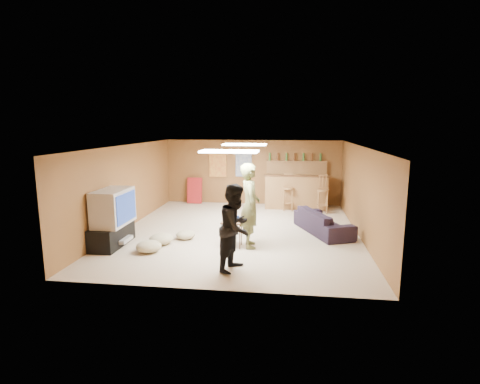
# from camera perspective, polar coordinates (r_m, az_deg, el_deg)

# --- Properties ---
(ground) EXTENTS (7.00, 7.00, 0.00)m
(ground) POSITION_cam_1_polar(r_m,az_deg,el_deg) (9.72, -0.15, -6.02)
(ground) COLOR tan
(ground) RESTS_ON ground
(ceiling) EXTENTS (6.00, 7.00, 0.02)m
(ceiling) POSITION_cam_1_polar(r_m,az_deg,el_deg) (9.34, -0.16, 7.04)
(ceiling) COLOR silver
(ceiling) RESTS_ON ground
(wall_back) EXTENTS (6.00, 0.02, 2.20)m
(wall_back) POSITION_cam_1_polar(r_m,az_deg,el_deg) (12.91, 1.89, 3.03)
(wall_back) COLOR brown
(wall_back) RESTS_ON ground
(wall_front) EXTENTS (6.00, 0.02, 2.20)m
(wall_front) POSITION_cam_1_polar(r_m,az_deg,el_deg) (6.10, -4.51, -5.23)
(wall_front) COLOR brown
(wall_front) RESTS_ON ground
(wall_left) EXTENTS (0.02, 7.00, 2.20)m
(wall_left) POSITION_cam_1_polar(r_m,az_deg,el_deg) (10.30, -16.94, 0.74)
(wall_left) COLOR brown
(wall_left) RESTS_ON ground
(wall_right) EXTENTS (0.02, 7.00, 2.20)m
(wall_right) POSITION_cam_1_polar(r_m,az_deg,el_deg) (9.56, 17.98, -0.04)
(wall_right) COLOR brown
(wall_right) RESTS_ON ground
(tv_stand) EXTENTS (0.55, 1.30, 0.50)m
(tv_stand) POSITION_cam_1_polar(r_m,az_deg,el_deg) (9.04, -18.93, -6.20)
(tv_stand) COLOR black
(tv_stand) RESTS_ON ground
(dvd_box) EXTENTS (0.35, 0.50, 0.08)m
(dvd_box) POSITION_cam_1_polar(r_m,az_deg,el_deg) (8.98, -17.63, -6.91)
(dvd_box) COLOR #B2B2B7
(dvd_box) RESTS_ON tv_stand
(tv_body) EXTENTS (0.60, 1.10, 0.80)m
(tv_body) POSITION_cam_1_polar(r_m,az_deg,el_deg) (8.86, -18.77, -2.19)
(tv_body) COLOR #B2B2B7
(tv_body) RESTS_ON tv_stand
(tv_screen) EXTENTS (0.02, 0.95, 0.65)m
(tv_screen) POSITION_cam_1_polar(r_m,az_deg,el_deg) (8.73, -16.94, -2.27)
(tv_screen) COLOR navy
(tv_screen) RESTS_ON tv_body
(bar_counter) EXTENTS (2.00, 0.60, 1.10)m
(bar_counter) POSITION_cam_1_polar(r_m,az_deg,el_deg) (12.39, 8.55, 0.04)
(bar_counter) COLOR brown
(bar_counter) RESTS_ON ground
(bar_lip) EXTENTS (2.10, 0.12, 0.05)m
(bar_lip) POSITION_cam_1_polar(r_m,az_deg,el_deg) (12.06, 8.64, 2.41)
(bar_lip) COLOR #462A16
(bar_lip) RESTS_ON bar_counter
(bar_shelf) EXTENTS (2.00, 0.18, 0.05)m
(bar_shelf) POSITION_cam_1_polar(r_m,az_deg,el_deg) (12.71, 8.63, 4.62)
(bar_shelf) COLOR brown
(bar_shelf) RESTS_ON bar_backing
(bar_backing) EXTENTS (2.00, 0.14, 0.60)m
(bar_backing) POSITION_cam_1_polar(r_m,az_deg,el_deg) (12.76, 8.59, 3.29)
(bar_backing) COLOR brown
(bar_backing) RESTS_ON bar_counter
(poster_left) EXTENTS (0.60, 0.03, 0.85)m
(poster_left) POSITION_cam_1_polar(r_m,az_deg,el_deg) (13.01, -3.40, 4.18)
(poster_left) COLOR #BF3F26
(poster_left) RESTS_ON wall_back
(poster_right) EXTENTS (0.55, 0.03, 0.80)m
(poster_right) POSITION_cam_1_polar(r_m,az_deg,el_deg) (12.87, 0.55, 4.14)
(poster_right) COLOR #334C99
(poster_right) RESTS_ON wall_back
(folding_chair_stack) EXTENTS (0.50, 0.26, 0.91)m
(folding_chair_stack) POSITION_cam_1_polar(r_m,az_deg,el_deg) (13.16, -6.91, 0.23)
(folding_chair_stack) COLOR #AC1F22
(folding_chair_stack) RESTS_ON ground
(ceiling_panel_front) EXTENTS (1.20, 0.60, 0.04)m
(ceiling_panel_front) POSITION_cam_1_polar(r_m,az_deg,el_deg) (7.87, -1.61, 6.21)
(ceiling_panel_front) COLOR white
(ceiling_panel_front) RESTS_ON ceiling
(ceiling_panel_back) EXTENTS (1.20, 0.60, 0.04)m
(ceiling_panel_back) POSITION_cam_1_polar(r_m,az_deg,el_deg) (10.54, 0.71, 7.24)
(ceiling_panel_back) COLOR white
(ceiling_panel_back) RESTS_ON ceiling
(person_olive) EXTENTS (0.58, 0.77, 1.89)m
(person_olive) POSITION_cam_1_polar(r_m,az_deg,el_deg) (8.31, 1.53, -2.09)
(person_olive) COLOR #60653A
(person_olive) RESTS_ON ground
(person_black) EXTENTS (0.85, 0.96, 1.65)m
(person_black) POSITION_cam_1_polar(r_m,az_deg,el_deg) (7.03, -0.67, -5.41)
(person_black) COLOR black
(person_black) RESTS_ON ground
(sofa) EXTENTS (1.47, 2.11, 0.57)m
(sofa) POSITION_cam_1_polar(r_m,az_deg,el_deg) (9.78, 12.55, -4.43)
(sofa) COLOR black
(sofa) RESTS_ON ground
(tray_table) EXTENTS (0.48, 0.39, 0.59)m
(tray_table) POSITION_cam_1_polar(r_m,az_deg,el_deg) (8.47, -1.25, -6.43)
(tray_table) COLOR #462A16
(tray_table) RESTS_ON ground
(cup_red_near) EXTENTS (0.08, 0.08, 0.11)m
(cup_red_near) POSITION_cam_1_polar(r_m,az_deg,el_deg) (8.45, -2.20, -4.04)
(cup_red_near) COLOR #AC170B
(cup_red_near) RESTS_ON tray_table
(cup_red_far) EXTENTS (0.10, 0.10, 0.10)m
(cup_red_far) POSITION_cam_1_polar(r_m,az_deg,el_deg) (8.30, -0.79, -4.30)
(cup_red_far) COLOR #AC170B
(cup_red_far) RESTS_ON tray_table
(cup_blue) EXTENTS (0.11, 0.11, 0.12)m
(cup_blue) POSITION_cam_1_polar(r_m,az_deg,el_deg) (8.44, -0.38, -4.01)
(cup_blue) COLOR navy
(cup_blue) RESTS_ON tray_table
(bar_stool_left) EXTENTS (0.37, 0.37, 1.12)m
(bar_stool_left) POSITION_cam_1_polar(r_m,az_deg,el_deg) (12.05, 7.37, -0.16)
(bar_stool_left) COLOR brown
(bar_stool_left) RESTS_ON ground
(bar_stool_right) EXTENTS (0.42, 0.42, 1.21)m
(bar_stool_right) POSITION_cam_1_polar(r_m,az_deg,el_deg) (11.86, 12.51, -0.28)
(bar_stool_right) COLOR brown
(bar_stool_right) RESTS_ON ground
(cushion_near_tv) EXTENTS (0.57, 0.57, 0.25)m
(cushion_near_tv) POSITION_cam_1_polar(r_m,az_deg,el_deg) (8.89, -11.92, -6.98)
(cushion_near_tv) COLOR tan
(cushion_near_tv) RESTS_ON ground
(cushion_mid) EXTENTS (0.48, 0.48, 0.20)m
(cushion_mid) POSITION_cam_1_polar(r_m,az_deg,el_deg) (9.18, -8.29, -6.46)
(cushion_mid) COLOR tan
(cushion_mid) RESTS_ON ground
(cushion_far) EXTENTS (0.69, 0.69, 0.25)m
(cushion_far) POSITION_cam_1_polar(r_m,az_deg,el_deg) (8.42, -13.73, -8.04)
(cushion_far) COLOR tan
(cushion_far) RESTS_ON ground
(bottle_row) EXTENTS (1.76, 0.08, 0.26)m
(bottle_row) POSITION_cam_1_polar(r_m,az_deg,el_deg) (12.68, 8.38, 5.32)
(bottle_row) COLOR #3F7233
(bottle_row) RESTS_ON bar_shelf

